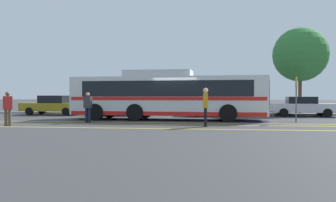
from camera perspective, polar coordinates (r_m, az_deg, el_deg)
name	(u,v)px	position (r m, az deg, el deg)	size (l,w,h in m)	color
ground_plane	(176,120)	(19.55, 1.48, -3.39)	(220.00, 220.00, 0.00)	#38383A
lane_strip_0	(163,123)	(17.82, -0.87, -3.80)	(0.20, 31.59, 0.01)	gold
lane_strip_1	(160,124)	(16.72, -1.40, -4.11)	(0.20, 31.59, 0.01)	gold
lane_strip_2	(153,129)	(14.68, -2.60, -4.81)	(0.20, 31.59, 0.01)	gold
curb_strip	(177,114)	(25.44, 1.52, -2.23)	(39.59, 0.36, 0.15)	#99999E
transit_bus	(168,95)	(19.95, -0.06, 1.02)	(12.00, 3.16, 3.00)	silver
parked_car_0	(54,105)	(26.69, -19.27, -0.70)	(4.94, 2.11, 1.49)	olive
parked_car_1	(126,105)	(24.72, -7.29, -0.68)	(4.47, 1.88, 1.58)	#335B33
parked_car_2	(215,106)	(23.90, 8.11, -0.83)	(4.34, 2.17, 1.50)	navy
parked_car_3	(302,106)	(25.18, 22.36, -0.87)	(4.70, 2.24, 1.41)	silver
pedestrian_0	(88,106)	(18.41, -13.80, -0.77)	(0.44, 0.27, 1.65)	#191E38
pedestrian_1	(8,106)	(17.69, -26.13, -0.86)	(0.47, 0.41, 1.67)	brown
pedestrian_2	(205,104)	(15.62, 6.54, -0.58)	(0.24, 0.43, 1.84)	black
bus_stop_sign	(296,93)	(19.28, 21.43, 1.26)	(0.07, 0.40, 2.55)	#59595E
tree_0	(300,55)	(29.30, 22.03, 7.51)	(4.43, 4.43, 7.09)	#513823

